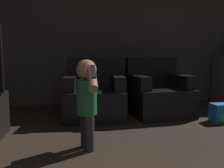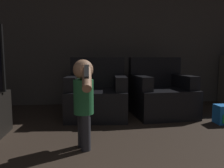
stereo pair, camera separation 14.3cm
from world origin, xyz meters
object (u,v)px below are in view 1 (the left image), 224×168
armchair_left (95,96)px  person_toddler (87,97)px  armchair_right (158,94)px  toy_backpack (220,113)px

armchair_left → person_toddler: size_ratio=1.06×
armchair_left → armchair_right: size_ratio=1.01×
armchair_right → person_toddler: size_ratio=1.06×
armchair_left → armchair_right: bearing=4.8°
armchair_left → toy_backpack: 1.79m
armchair_right → person_toddler: (-1.16, -1.19, 0.20)m
armchair_right → person_toddler: armchair_right is taller
armchair_left → armchair_right: 0.99m
person_toddler → armchair_right: bearing=-62.2°
toy_backpack → person_toddler: bearing=-161.2°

